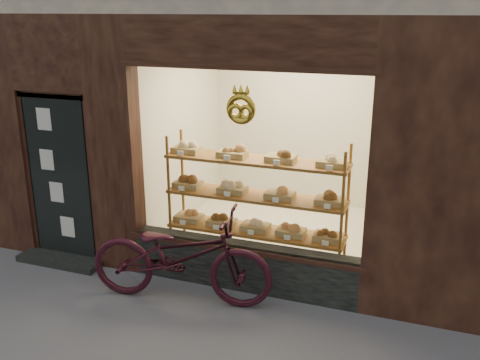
% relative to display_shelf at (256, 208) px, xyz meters
% --- Properties ---
extents(display_shelf, '(2.20, 0.45, 1.70)m').
position_rel_display_shelf_xyz_m(display_shelf, '(0.00, 0.00, 0.00)').
color(display_shelf, brown).
rests_on(display_shelf, ground).
extents(bicycle, '(2.15, 1.02, 1.09)m').
position_rel_display_shelf_xyz_m(bicycle, '(-0.56, -0.94, -0.31)').
color(bicycle, black).
rests_on(bicycle, ground).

